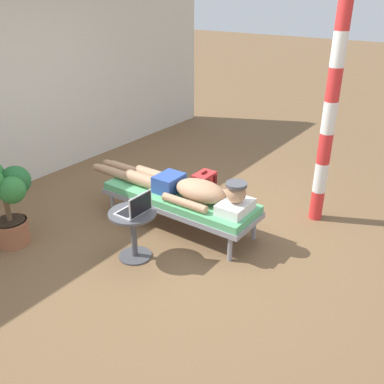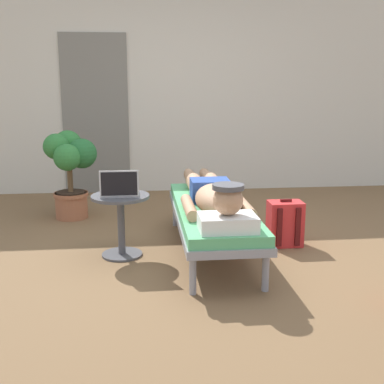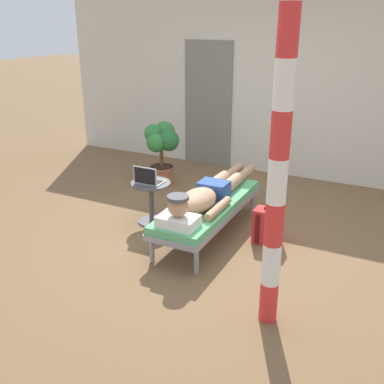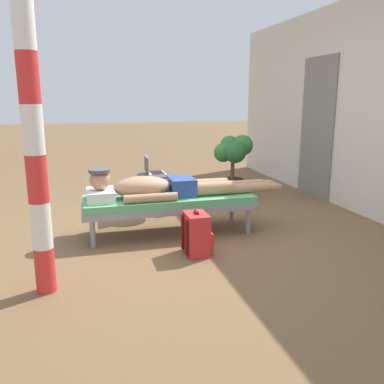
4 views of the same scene
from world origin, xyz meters
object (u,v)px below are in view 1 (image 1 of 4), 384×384
(side_table, at_px, (133,227))
(porch_post, at_px, (329,118))
(lounge_chair, at_px, (180,200))
(laptop, at_px, (136,208))
(backpack, at_px, (204,188))
(person_reclining, at_px, (183,187))
(potted_plant, at_px, (5,196))

(side_table, xyz_separation_m, porch_post, (1.88, -1.21, 0.89))
(lounge_chair, distance_m, side_table, 0.77)
(porch_post, bearing_deg, laptop, 148.36)
(backpack, xyz_separation_m, porch_post, (0.44, -1.33, 1.05))
(person_reclining, height_order, laptop, laptop)
(person_reclining, height_order, porch_post, porch_post)
(potted_plant, bearing_deg, lounge_chair, -43.07)
(backpack, distance_m, potted_plant, 2.34)
(lounge_chair, bearing_deg, backpack, 10.39)
(potted_plant, bearing_deg, porch_post, -45.11)
(person_reclining, distance_m, potted_plant, 1.87)
(person_reclining, xyz_separation_m, laptop, (-0.77, 0.00, 0.06))
(lounge_chair, distance_m, potted_plant, 1.84)
(person_reclining, relative_size, side_table, 4.15)
(person_reclining, bearing_deg, backpack, 14.78)
(person_reclining, height_order, side_table, person_reclining)
(lounge_chair, height_order, laptop, laptop)
(lounge_chair, distance_m, backpack, 0.70)
(side_table, xyz_separation_m, potted_plant, (-0.57, 1.25, 0.22))
(laptop, distance_m, backpack, 1.50)
(person_reclining, bearing_deg, potted_plant, 135.71)
(backpack, relative_size, potted_plant, 0.46)
(side_table, distance_m, potted_plant, 1.39)
(side_table, bearing_deg, porch_post, -32.76)
(lounge_chair, xyz_separation_m, side_table, (-0.77, -0.00, 0.01))
(laptop, xyz_separation_m, potted_plant, (-0.57, 1.30, -0.01))
(porch_post, bearing_deg, person_reclining, 133.92)
(laptop, xyz_separation_m, backpack, (1.44, 0.18, -0.39))
(backpack, height_order, potted_plant, potted_plant)
(side_table, relative_size, potted_plant, 0.56)
(lounge_chair, relative_size, potted_plant, 2.00)
(laptop, height_order, potted_plant, potted_plant)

